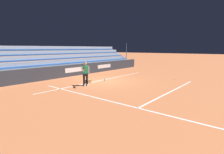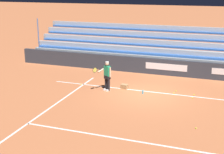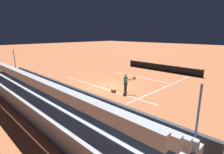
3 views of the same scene
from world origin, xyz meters
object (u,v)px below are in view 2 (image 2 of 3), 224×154
object	(u,v)px
tennis_ball_on_baseline	(174,93)
water_bottle	(143,92)
ball_box_cardboard	(124,86)
tennis_ball_toward_net	(192,98)
tennis_ball_near_player	(194,95)
tennis_player	(107,76)
tennis_ball_by_box	(176,91)
tennis_ball_far_left	(196,128)
tennis_ball_stray_back	(81,84)

from	to	relation	value
tennis_ball_on_baseline	water_bottle	world-z (taller)	water_bottle
ball_box_cardboard	tennis_ball_toward_net	distance (m)	4.00
tennis_ball_near_player	water_bottle	size ratio (longest dim) A/B	0.30
tennis_player	tennis_ball_by_box	distance (m)	4.09
tennis_ball_on_baseline	water_bottle	bearing A→B (deg)	21.55
ball_box_cardboard	tennis_ball_by_box	bearing A→B (deg)	-170.57
tennis_ball_near_player	tennis_ball_on_baseline	size ratio (longest dim) A/B	1.00
tennis_ball_by_box	tennis_ball_far_left	bearing A→B (deg)	108.12
tennis_player	tennis_ball_stray_back	distance (m)	2.10
tennis_ball_far_left	water_bottle	world-z (taller)	water_bottle
tennis_ball_by_box	tennis_ball_stray_back	xyz separation A→B (m)	(5.70, 0.69, 0.00)
tennis_player	ball_box_cardboard	size ratio (longest dim) A/B	4.29
tennis_player	ball_box_cardboard	bearing A→B (deg)	-142.94
tennis_ball_far_left	water_bottle	size ratio (longest dim) A/B	0.30
tennis_ball_far_left	water_bottle	xyz separation A→B (m)	(3.22, -3.59, 0.08)
tennis_ball_far_left	tennis_ball_by_box	distance (m)	4.89
tennis_ball_stray_back	tennis_ball_on_baseline	bearing A→B (deg)	-177.13
tennis_ball_toward_net	tennis_ball_stray_back	xyz separation A→B (m)	(6.71, -0.18, 0.00)
tennis_ball_toward_net	tennis_ball_near_player	distance (m)	0.55
tennis_ball_far_left	tennis_ball_toward_net	bearing A→B (deg)	-82.37
tennis_ball_toward_net	tennis_ball_near_player	size ratio (longest dim) A/B	1.00
tennis_player	tennis_ball_far_left	distance (m)	6.45
tennis_ball_by_box	water_bottle	world-z (taller)	water_bottle
ball_box_cardboard	tennis_ball_stray_back	xyz separation A→B (m)	(2.73, 0.20, -0.10)
tennis_ball_toward_net	tennis_ball_near_player	bearing A→B (deg)	-93.86
ball_box_cardboard	tennis_ball_stray_back	distance (m)	2.74
ball_box_cardboard	tennis_ball_toward_net	world-z (taller)	ball_box_cardboard
water_bottle	tennis_ball_near_player	bearing A→B (deg)	-165.15
ball_box_cardboard	tennis_ball_near_player	world-z (taller)	ball_box_cardboard
ball_box_cardboard	tennis_ball_near_player	distance (m)	4.02
tennis_ball_near_player	tennis_ball_by_box	distance (m)	1.10
tennis_ball_far_left	tennis_ball_near_player	bearing A→B (deg)	-83.82
tennis_ball_near_player	water_bottle	xyz separation A→B (m)	(2.75, 0.73, 0.08)
tennis_ball_near_player	tennis_ball_toward_net	bearing A→B (deg)	86.14
tennis_player	water_bottle	world-z (taller)	tennis_player
tennis_ball_near_player	tennis_ball_far_left	bearing A→B (deg)	96.18
tennis_ball_far_left	tennis_ball_near_player	size ratio (longest dim) A/B	1.00
tennis_ball_near_player	ball_box_cardboard	bearing A→B (deg)	2.34
tennis_ball_far_left	tennis_ball_stray_back	size ratio (longest dim) A/B	1.00
tennis_ball_toward_net	water_bottle	size ratio (longest dim) A/B	0.30
ball_box_cardboard	tennis_ball_far_left	world-z (taller)	ball_box_cardboard
ball_box_cardboard	tennis_ball_stray_back	world-z (taller)	ball_box_cardboard
tennis_ball_toward_net	tennis_ball_on_baseline	bearing A→B (deg)	-23.37
tennis_ball_toward_net	tennis_ball_stray_back	bearing A→B (deg)	-1.57
tennis_ball_on_baseline	tennis_ball_stray_back	distance (m)	5.64
tennis_ball_on_baseline	tennis_ball_by_box	world-z (taller)	same
tennis_ball_toward_net	tennis_ball_stray_back	world-z (taller)	same
tennis_ball_stray_back	water_bottle	xyz separation A→B (m)	(-4.00, 0.37, 0.08)
ball_box_cardboard	water_bottle	world-z (taller)	ball_box_cardboard
tennis_ball_far_left	ball_box_cardboard	bearing A→B (deg)	-42.78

